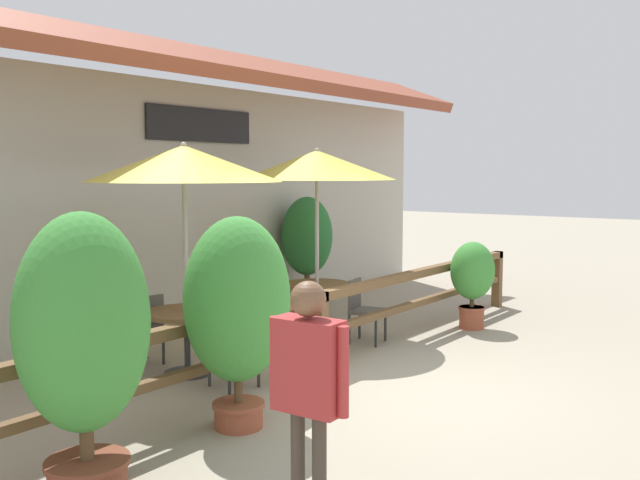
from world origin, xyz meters
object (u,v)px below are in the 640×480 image
(potted_plant_tall_tropical, at_px, (83,333))
(potted_plant_entrance_palm, at_px, (307,242))
(dining_table_near, at_px, (187,323))
(potted_plant_broad_leaf, at_px, (237,304))
(chair_middle_wallside, at_px, (273,296))
(pedestrian, at_px, (308,375))
(patio_umbrella_middle, at_px, (317,165))
(dining_table_middle, at_px, (317,294))
(chair_near_streetside, at_px, (230,342))
(potted_plant_corner_fern, at_px, (472,276))
(chair_near_wallside, at_px, (143,326))
(chair_middle_streetside, at_px, (363,307))
(patio_umbrella_near, at_px, (184,164))

(potted_plant_tall_tropical, xyz_separation_m, potted_plant_entrance_palm, (6.49, 3.00, -0.06))
(dining_table_near, xyz_separation_m, potted_plant_broad_leaf, (-0.90, -1.64, 0.55))
(chair_middle_wallside, relative_size, pedestrian, 0.52)
(patio_umbrella_middle, bearing_deg, potted_plant_entrance_palm, 41.66)
(dining_table_middle, bearing_deg, patio_umbrella_middle, 0.00)
(chair_near_streetside, height_order, pedestrian, pedestrian)
(potted_plant_corner_fern, height_order, pedestrian, pedestrian)
(chair_near_wallside, relative_size, pedestrian, 0.52)
(dining_table_near, relative_size, potted_plant_corner_fern, 0.76)
(chair_middle_streetside, distance_m, pedestrian, 5.29)
(dining_table_near, distance_m, potted_plant_corner_fern, 4.46)
(dining_table_near, distance_m, dining_table_middle, 2.48)
(chair_near_wallside, distance_m, chair_middle_streetside, 2.94)
(chair_middle_streetside, distance_m, potted_plant_entrance_palm, 2.61)
(patio_umbrella_middle, bearing_deg, patio_umbrella_near, 179.87)
(chair_middle_streetside, xyz_separation_m, potted_plant_entrance_palm, (1.45, 2.08, 0.65))
(chair_near_wallside, bearing_deg, chair_middle_wallside, -169.19)
(chair_near_wallside, height_order, patio_umbrella_middle, patio_umbrella_middle)
(chair_near_wallside, bearing_deg, pedestrian, 72.39)
(dining_table_middle, distance_m, potted_plant_corner_fern, 2.33)
(patio_umbrella_middle, xyz_separation_m, chair_middle_wallside, (-0.05, 0.77, -1.92))
(dining_table_near, relative_size, patio_umbrella_middle, 0.37)
(dining_table_near, xyz_separation_m, chair_middle_streetside, (2.49, -0.78, -0.11))
(chair_near_wallside, relative_size, chair_middle_wallside, 1.00)
(chair_near_streetside, relative_size, chair_middle_streetside, 1.00)
(patio_umbrella_middle, relative_size, dining_table_middle, 2.70)
(patio_umbrella_near, bearing_deg, dining_table_near, 104.04)
(chair_middle_wallside, bearing_deg, dining_table_near, 13.26)
(patio_umbrella_middle, xyz_separation_m, pedestrian, (-4.57, -3.35, -1.34))
(patio_umbrella_near, xyz_separation_m, dining_table_middle, (2.48, -0.01, -1.81))
(chair_near_wallside, xyz_separation_m, potted_plant_corner_fern, (4.21, -2.31, 0.31))
(potted_plant_broad_leaf, bearing_deg, dining_table_near, 61.13)
(patio_umbrella_near, relative_size, patio_umbrella_middle, 1.00)
(patio_umbrella_near, relative_size, chair_near_wallside, 3.08)
(chair_near_wallside, bearing_deg, potted_plant_entrance_palm, -162.33)
(chair_near_wallside, relative_size, patio_umbrella_middle, 0.32)
(potted_plant_corner_fern, bearing_deg, chair_middle_streetside, 153.59)
(patio_umbrella_middle, relative_size, potted_plant_entrance_palm, 1.39)
(dining_table_middle, bearing_deg, pedestrian, -143.78)
(dining_table_near, distance_m, chair_near_streetside, 0.71)
(patio_umbrella_near, distance_m, chair_middle_streetside, 3.24)
(patio_umbrella_middle, bearing_deg, potted_plant_broad_leaf, -154.20)
(potted_plant_entrance_palm, bearing_deg, chair_near_wallside, -171.47)
(patio_umbrella_near, xyz_separation_m, potted_plant_broad_leaf, (-0.90, -1.64, -1.26))
(potted_plant_tall_tropical, bearing_deg, chair_middle_wallside, 26.40)
(potted_plant_tall_tropical, bearing_deg, dining_table_middle, 18.66)
(chair_near_streetside, xyz_separation_m, potted_plant_entrance_palm, (3.96, 1.99, 0.65))
(chair_near_wallside, distance_m, patio_umbrella_middle, 3.25)
(potted_plant_broad_leaf, distance_m, pedestrian, 2.09)
(dining_table_near, xyz_separation_m, potted_plant_corner_fern, (4.16, -1.61, 0.20))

